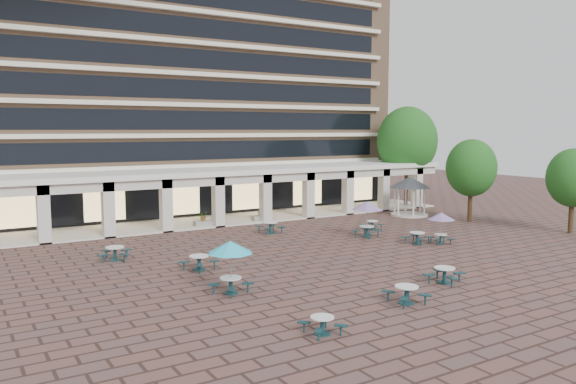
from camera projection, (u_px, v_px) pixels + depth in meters
name	position (u px, v px, depth m)	size (l,w,h in m)	color
ground	(333.00, 253.00, 34.62)	(120.00, 120.00, 0.00)	brown
apartment_building	(182.00, 78.00, 54.88)	(40.00, 15.50, 25.20)	#997456
retail_arcade	(229.00, 185.00, 46.87)	(42.00, 6.60, 4.40)	white
picnic_table_0	(322.00, 324.00, 20.91)	(1.52, 1.52, 0.68)	#13353A
picnic_table_1	(406.00, 293.00, 24.61)	(1.86, 1.86, 0.78)	#13353A
picnic_table_2	(444.00, 274.00, 27.92)	(2.14, 2.14, 0.78)	#13353A
picnic_table_4	(230.00, 249.00, 25.93)	(2.14, 2.14, 2.47)	#13353A
picnic_table_5	(199.00, 261.00, 30.49)	(2.19, 2.19, 0.80)	#13353A
picnic_table_6	(367.00, 207.00, 39.67)	(2.19, 2.19, 2.53)	#13353A
picnic_table_7	(417.00, 237.00, 37.51)	(2.06, 2.06, 0.77)	#13353A
picnic_table_8	(115.00, 252.00, 32.71)	(2.19, 2.19, 0.81)	#13353A
picnic_table_9	(270.00, 226.00, 41.32)	(1.90, 1.90, 0.84)	#13353A
picnic_table_10	(372.00, 224.00, 42.82)	(1.83, 1.83, 0.68)	#13353A
picnic_table_11	(441.00, 217.00, 37.35)	(1.81, 1.81, 2.10)	#13353A
gazebo	(410.00, 187.00, 49.54)	(3.68, 3.68, 3.42)	beige
tree_east_a	(471.00, 168.00, 46.00)	(4.10, 4.10, 6.84)	#44331B
tree_east_b	(573.00, 178.00, 40.94)	(3.76, 3.76, 6.26)	#44331B
tree_east_c	(407.00, 141.00, 55.40)	(5.93, 5.93, 9.87)	#44331B
planter_left	(203.00, 221.00, 43.90)	(1.50, 0.68, 1.22)	gray
planter_right	(261.00, 216.00, 46.53)	(1.50, 0.71, 1.25)	gray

